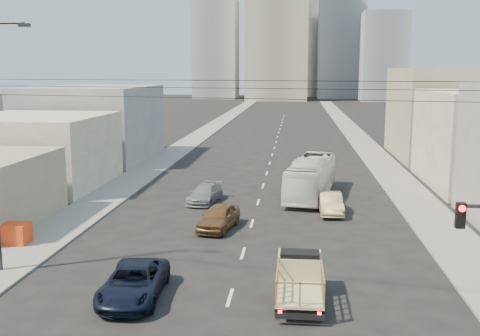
% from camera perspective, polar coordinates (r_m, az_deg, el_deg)
% --- Properties ---
extents(ground, '(420.00, 420.00, 0.00)m').
position_cam_1_polar(ground, '(23.09, -1.64, -14.93)').
color(ground, black).
rests_on(ground, ground).
extents(sidewalk_left, '(3.50, 180.00, 0.12)m').
position_cam_1_polar(sidewalk_left, '(92.44, -3.31, 3.86)').
color(sidewalk_left, slate).
rests_on(sidewalk_left, ground).
extents(sidewalk_right, '(3.50, 180.00, 0.12)m').
position_cam_1_polar(sidewalk_right, '(91.74, 11.37, 3.63)').
color(sidewalk_right, slate).
rests_on(sidewalk_right, ground).
extents(lane_dashes, '(0.15, 104.00, 0.01)m').
position_cam_1_polar(lane_dashes, '(74.47, 3.59, 2.36)').
color(lane_dashes, silver).
rests_on(lane_dashes, ground).
extents(flatbed_pickup, '(1.95, 4.41, 1.90)m').
position_cam_1_polar(flatbed_pickup, '(24.31, 6.07, -10.88)').
color(flatbed_pickup, tan).
rests_on(flatbed_pickup, ground).
extents(navy_pickup, '(2.63, 5.30, 1.44)m').
position_cam_1_polar(navy_pickup, '(24.97, -10.75, -11.35)').
color(navy_pickup, black).
rests_on(navy_pickup, ground).
extents(city_bus, '(4.37, 11.09, 3.01)m').
position_cam_1_polar(city_bus, '(44.08, 7.23, -0.91)').
color(city_bus, silver).
rests_on(city_bus, ground).
extents(sedan_brown, '(2.58, 4.68, 1.51)m').
position_cam_1_polar(sedan_brown, '(34.79, -2.17, -5.02)').
color(sedan_brown, brown).
rests_on(sedan_brown, ground).
extents(sedan_tan, '(1.67, 4.36, 1.42)m').
position_cam_1_polar(sedan_tan, '(39.08, 9.17, -3.55)').
color(sedan_tan, tan).
rests_on(sedan_tan, ground).
extents(sedan_grey, '(2.47, 4.69, 1.30)m').
position_cam_1_polar(sedan_grey, '(41.80, -3.58, -2.65)').
color(sedan_grey, gray).
rests_on(sedan_grey, ground).
extents(overhead_wires, '(23.01, 5.02, 0.72)m').
position_cam_1_polar(overhead_wires, '(22.47, -1.26, 8.03)').
color(overhead_wires, black).
rests_on(overhead_wires, ground).
extents(crate_stack, '(1.80, 1.20, 1.14)m').
position_cam_1_polar(crate_stack, '(34.12, -22.09, -6.17)').
color(crate_stack, '#ED4416').
rests_on(crate_stack, sidewalk_left).
extents(bldg_right_far, '(12.00, 16.00, 10.00)m').
position_cam_1_polar(bldg_right_far, '(67.22, 20.70, 5.22)').
color(bldg_right_far, gray).
rests_on(bldg_right_far, ground).
extents(bldg_left_mid, '(11.00, 12.00, 6.00)m').
position_cam_1_polar(bldg_left_mid, '(50.23, -19.96, 1.61)').
color(bldg_left_mid, '#B1A68E').
rests_on(bldg_left_mid, ground).
extents(bldg_left_far, '(12.00, 16.00, 8.00)m').
position_cam_1_polar(bldg_left_far, '(64.04, -14.64, 4.44)').
color(bldg_left_far, gray).
rests_on(bldg_left_far, ground).
extents(high_rise_tower, '(20.00, 20.00, 60.00)m').
position_cam_1_polar(high_rise_tower, '(191.99, 3.85, 15.90)').
color(high_rise_tower, '#9D957A').
rests_on(high_rise_tower, ground).
extents(midrise_ne, '(16.00, 16.00, 40.00)m').
position_cam_1_polar(midrise_ne, '(206.61, 10.22, 12.56)').
color(midrise_ne, gray).
rests_on(midrise_ne, ground).
extents(midrise_nw, '(15.00, 15.00, 34.00)m').
position_cam_1_polar(midrise_nw, '(202.97, -2.45, 11.90)').
color(midrise_nw, gray).
rests_on(midrise_nw, ground).
extents(midrise_back, '(18.00, 18.00, 44.00)m').
position_cam_1_polar(midrise_back, '(221.16, 6.75, 12.97)').
color(midrise_back, gray).
rests_on(midrise_back, ground).
extents(midrise_east, '(14.00, 14.00, 28.00)m').
position_cam_1_polar(midrise_east, '(187.83, 14.35, 10.86)').
color(midrise_east, gray).
rests_on(midrise_east, ground).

